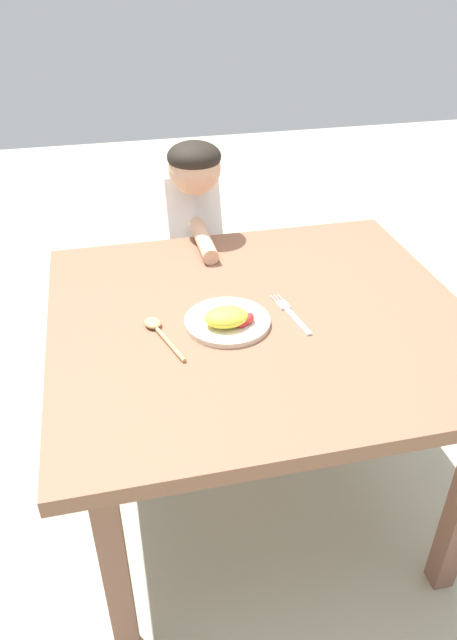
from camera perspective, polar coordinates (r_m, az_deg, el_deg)
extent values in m
plane|color=#AEB095|center=(1.99, 2.53, -16.96)|extent=(8.00, 8.00, 0.00)
cube|color=brown|center=(1.52, 3.17, -0.09)|extent=(1.08, 0.98, 0.04)
cube|color=brown|center=(1.46, -10.92, -22.80)|extent=(0.06, 0.06, 0.68)
cube|color=brown|center=(2.01, -12.38, -4.09)|extent=(0.06, 0.06, 0.68)
cube|color=brown|center=(2.16, 11.30, -0.94)|extent=(0.06, 0.06, 0.68)
cylinder|color=beige|center=(1.47, -0.11, -0.15)|extent=(0.22, 0.22, 0.01)
ellipsoid|color=yellow|center=(1.43, -0.21, 0.29)|extent=(0.11, 0.08, 0.04)
ellipsoid|color=red|center=(1.44, 1.28, -0.31)|extent=(0.04, 0.04, 0.02)
ellipsoid|color=red|center=(1.45, 1.92, 0.18)|extent=(0.04, 0.05, 0.02)
ellipsoid|color=silver|center=(1.50, -0.25, 1.44)|extent=(0.04, 0.04, 0.02)
cube|color=silver|center=(1.49, 6.73, -0.11)|extent=(0.03, 0.13, 0.01)
cube|color=silver|center=(1.55, 5.32, 1.47)|extent=(0.03, 0.04, 0.01)
cylinder|color=silver|center=(1.58, 5.06, 2.18)|extent=(0.01, 0.03, 0.00)
cylinder|color=silver|center=(1.58, 4.75, 2.11)|extent=(0.01, 0.03, 0.00)
cylinder|color=silver|center=(1.57, 4.44, 2.05)|extent=(0.01, 0.03, 0.00)
cylinder|color=tan|center=(1.40, -5.68, -2.37)|extent=(0.06, 0.14, 0.01)
ellipsoid|color=tan|center=(1.47, -7.37, -0.29)|extent=(0.05, 0.06, 0.02)
cube|color=#483961|center=(2.29, -3.34, -0.37)|extent=(0.17, 0.12, 0.53)
cube|color=white|center=(2.02, -3.42, 8.72)|extent=(0.18, 0.24, 0.37)
sphere|color=#D8A884|center=(1.88, -3.33, 14.51)|extent=(0.16, 0.16, 0.16)
ellipsoid|color=black|center=(1.87, -3.37, 15.59)|extent=(0.17, 0.17, 0.09)
cylinder|color=#D8A884|center=(1.84, -2.46, 7.79)|extent=(0.05, 0.25, 0.05)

